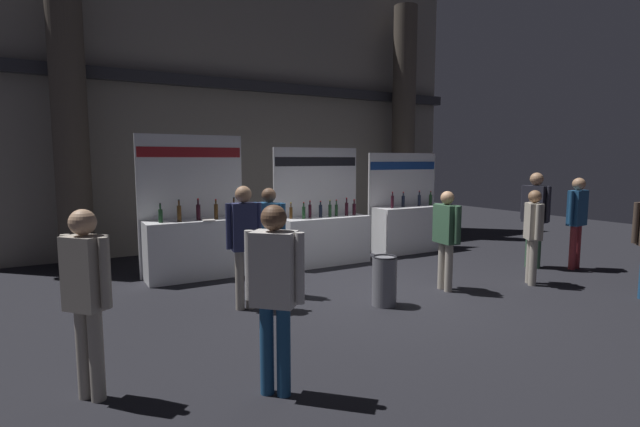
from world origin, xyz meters
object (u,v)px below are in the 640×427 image
visitor_1 (535,210)px  visitor_7 (577,215)px  exhibitor_booth_1 (324,235)px  exhibitor_booth_2 (410,225)px  visitor_6 (533,230)px  exhibitor_booth_0 (198,242)px  visitor_8 (446,232)px  visitor_2 (244,238)px  visitor_4 (274,283)px  visitor_3 (269,232)px  visitor_5 (86,289)px  trash_bin (384,281)px

visitor_1 → visitor_7: 0.76m
exhibitor_booth_1 → exhibitor_booth_2: bearing=3.3°
visitor_6 → exhibitor_booth_0: bearing=92.5°
visitor_7 → visitor_6: bearing=3.7°
exhibitor_booth_0 → visitor_8: size_ratio=1.59×
visitor_2 → visitor_4: 2.50m
exhibitor_booth_0 → visitor_3: exhibitor_booth_0 is taller
exhibitor_booth_0 → exhibitor_booth_1: (2.51, -0.16, -0.05)m
visitor_5 → trash_bin: bearing=-118.1°
trash_bin → visitor_7: (4.57, -0.00, 0.68)m
visitor_4 → visitor_5: size_ratio=1.02×
exhibitor_booth_2 → visitor_7: exhibitor_booth_2 is taller
exhibitor_booth_2 → visitor_5: 7.87m
visitor_6 → visitor_7: visitor_7 is taller
exhibitor_booth_1 → visitor_2: size_ratio=1.35×
exhibitor_booth_1 → visitor_3: 2.43m
visitor_4 → visitor_6: 5.44m
exhibitor_booth_0 → visitor_3: size_ratio=1.52×
visitor_1 → visitor_6: visitor_1 is taller
exhibitor_booth_1 → visitor_6: exhibitor_booth_1 is taller
exhibitor_booth_2 → visitor_2: size_ratio=1.29×
visitor_5 → visitor_6: visitor_5 is taller
visitor_2 → visitor_7: 6.43m
exhibitor_booth_0 → exhibitor_booth_2: 4.89m
exhibitor_booth_2 → visitor_6: bearing=-92.8°
trash_bin → visitor_1: 4.07m
exhibitor_booth_1 → visitor_8: exhibitor_booth_1 is taller
visitor_8 → visitor_1: bearing=-74.4°
visitor_1 → visitor_6: bearing=-60.4°
visitor_1 → visitor_3: size_ratio=1.11×
exhibitor_booth_2 → visitor_4: exhibitor_booth_2 is taller
visitor_2 → exhibitor_booth_2: bearing=32.2°
exhibitor_booth_0 → visitor_6: exhibitor_booth_0 is taller
visitor_4 → visitor_5: 1.61m
visitor_1 → visitor_4: visitor_1 is taller
visitor_1 → visitor_4: (-6.41, -2.05, -0.10)m
trash_bin → exhibitor_booth_2: bearing=44.4°
exhibitor_booth_0 → visitor_7: (6.45, -2.98, 0.41)m
trash_bin → visitor_7: size_ratio=0.41×
exhibitor_booth_2 → visitor_1: (0.96, -2.49, 0.52)m
visitor_2 → trash_bin: bearing=-16.6°
visitor_1 → visitor_5: 7.94m
exhibitor_booth_2 → visitor_1: 2.72m
exhibitor_booth_1 → visitor_6: (2.22, -3.13, 0.34)m
visitor_2 → visitor_6: bearing=-5.4°
trash_bin → visitor_6: (2.85, -0.31, 0.56)m
exhibitor_booth_0 → visitor_3: 1.84m
exhibitor_booth_2 → visitor_5: bearing=-151.0°
visitor_1 → visitor_8: 2.66m
visitor_2 → visitor_8: 3.21m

